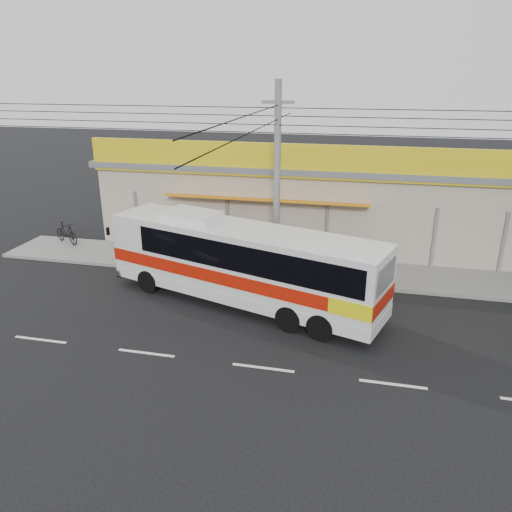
{
  "coord_description": "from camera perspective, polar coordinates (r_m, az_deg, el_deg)",
  "views": [
    {
      "loc": [
        2.79,
        -15.82,
        8.85
      ],
      "look_at": [
        -1.26,
        2.0,
        2.07
      ],
      "focal_mm": 35.0,
      "sensor_mm": 36.0,
      "label": 1
    }
  ],
  "objects": [
    {
      "name": "lane_markings",
      "position": [
        16.24,
        0.83,
        -12.68
      ],
      "size": [
        50.0,
        0.12,
        0.01
      ],
      "primitive_type": null,
      "color": "silver",
      "rests_on": "ground"
    },
    {
      "name": "utility_pole",
      "position": [
        20.43,
        2.52,
        15.36
      ],
      "size": [
        34.0,
        14.0,
        8.58
      ],
      "color": "slate",
      "rests_on": "ground"
    },
    {
      "name": "ground",
      "position": [
        18.34,
        2.48,
        -8.51
      ],
      "size": [
        120.0,
        120.0,
        0.0
      ],
      "primitive_type": "plane",
      "color": "black",
      "rests_on": "ground"
    },
    {
      "name": "coach_bus",
      "position": [
        19.52,
        -1.18,
        -0.52
      ],
      "size": [
        11.69,
        5.86,
        3.54
      ],
      "rotation": [
        0.0,
        0.0,
        -0.31
      ],
      "color": "silver",
      "rests_on": "ground"
    },
    {
      "name": "sidewalk",
      "position": [
        23.69,
        5.12,
        -1.47
      ],
      "size": [
        30.0,
        3.2,
        0.15
      ],
      "primitive_type": "cube",
      "color": "slate",
      "rests_on": "ground"
    },
    {
      "name": "storefront_building",
      "position": [
        28.27,
        6.83,
        6.81
      ],
      "size": [
        22.6,
        9.2,
        5.7
      ],
      "color": "#AC9E8A",
      "rests_on": "ground"
    },
    {
      "name": "motorbike_dark",
      "position": [
        28.61,
        -20.88,
        2.53
      ],
      "size": [
        2.03,
        1.38,
        1.19
      ],
      "primitive_type": "imported",
      "rotation": [
        0.0,
        0.0,
        1.11
      ],
      "color": "black",
      "rests_on": "sidewalk"
    },
    {
      "name": "motorbike_red",
      "position": [
        24.4,
        -12.75,
        0.28
      ],
      "size": [
        2.14,
        1.5,
        1.07
      ],
      "primitive_type": "imported",
      "rotation": [
        0.0,
        0.0,
        2.0
      ],
      "color": "maroon",
      "rests_on": "sidewalk"
    }
  ]
}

